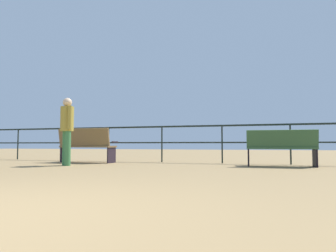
{
  "coord_description": "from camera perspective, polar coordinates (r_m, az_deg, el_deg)",
  "views": [
    {
      "loc": [
        2.06,
        -1.64,
        0.54
      ],
      "look_at": [
        -0.57,
        6.66,
        1.08
      ],
      "focal_mm": 32.21,
      "sensor_mm": 36.0,
      "label": 1
    }
  ],
  "objects": [
    {
      "name": "person_at_railing",
      "position": [
        8.23,
        -18.58,
        -0.1
      ],
      "size": [
        0.48,
        0.38,
        1.75
      ],
      "color": "#3B7843",
      "rests_on": "ground_plane"
    },
    {
      "name": "pier_railing",
      "position": [
        9.05,
        4.38,
        -1.77
      ],
      "size": [
        24.02,
        0.05,
        1.12
      ],
      "color": "black",
      "rests_on": "ground_plane"
    },
    {
      "name": "bench_near_left",
      "position": [
        9.39,
        -15.28,
        -3.27
      ],
      "size": [
        1.77,
        0.74,
        1.02
      ],
      "color": "brown",
      "rests_on": "ground_plane"
    },
    {
      "name": "bench_near_right",
      "position": [
        7.92,
        20.6,
        -3.6
      ],
      "size": [
        1.66,
        0.75,
        0.9
      ],
      "color": "#315431",
      "rests_on": "ground_plane"
    }
  ]
}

